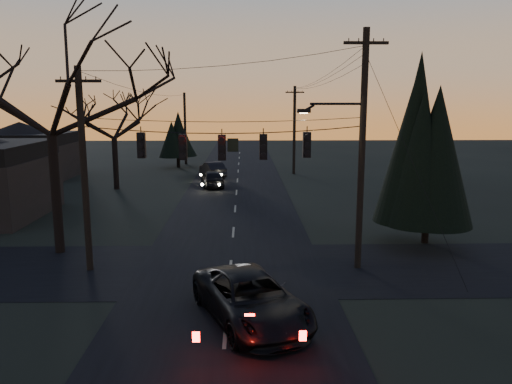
{
  "coord_description": "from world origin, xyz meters",
  "views": [
    {
      "loc": [
        0.6,
        -10.53,
        7.14
      ],
      "look_at": [
        1.07,
        8.87,
        3.57
      ],
      "focal_mm": 35.0,
      "sensor_mm": 36.0,
      "label": 1
    }
  ],
  "objects_px": {
    "sedan_oncoming_a": "(213,179)",
    "sedan_oncoming_b": "(212,170)",
    "evergreen_right": "(431,145)",
    "utility_pole_left": "(90,270)",
    "utility_pole_far_l": "(186,164)",
    "utility_pole_far_r": "(294,174)",
    "utility_pole_right": "(357,268)",
    "bare_tree_left": "(48,86)",
    "suv_near": "(251,299)"
  },
  "relations": [
    {
      "from": "utility_pole_left",
      "to": "utility_pole_far_r",
      "type": "bearing_deg",
      "value": 67.67
    },
    {
      "from": "sedan_oncoming_b",
      "to": "sedan_oncoming_a",
      "type": "bearing_deg",
      "value": 73.82
    },
    {
      "from": "utility_pole_far_r",
      "to": "utility_pole_far_l",
      "type": "relative_size",
      "value": 1.06
    },
    {
      "from": "bare_tree_left",
      "to": "utility_pole_left",
      "type": "bearing_deg",
      "value": -49.57
    },
    {
      "from": "utility_pole_far_l",
      "to": "utility_pole_right",
      "type": "bearing_deg",
      "value": -72.28
    },
    {
      "from": "utility_pole_far_r",
      "to": "evergreen_right",
      "type": "bearing_deg",
      "value": -79.93
    },
    {
      "from": "utility_pole_right",
      "to": "utility_pole_far_r",
      "type": "xyz_separation_m",
      "value": [
        0.0,
        28.0,
        0.0
      ]
    },
    {
      "from": "suv_near",
      "to": "sedan_oncoming_b",
      "type": "relative_size",
      "value": 1.28
    },
    {
      "from": "utility_pole_right",
      "to": "sedan_oncoming_a",
      "type": "height_order",
      "value": "utility_pole_right"
    },
    {
      "from": "evergreen_right",
      "to": "sedan_oncoming_a",
      "type": "relative_size",
      "value": 2.11
    },
    {
      "from": "sedan_oncoming_b",
      "to": "utility_pole_left",
      "type": "bearing_deg",
      "value": 62.38
    },
    {
      "from": "utility_pole_right",
      "to": "utility_pole_far_r",
      "type": "relative_size",
      "value": 1.18
    },
    {
      "from": "utility_pole_far_l",
      "to": "utility_pole_far_r",
      "type": "bearing_deg",
      "value": -34.82
    },
    {
      "from": "bare_tree_left",
      "to": "sedan_oncoming_a",
      "type": "distance_m",
      "value": 20.33
    },
    {
      "from": "utility_pole_left",
      "to": "utility_pole_far_l",
      "type": "xyz_separation_m",
      "value": [
        0.0,
        36.0,
        0.0
      ]
    },
    {
      "from": "utility_pole_left",
      "to": "sedan_oncoming_a",
      "type": "distance_m",
      "value": 21.0
    },
    {
      "from": "evergreen_right",
      "to": "utility_pole_far_l",
      "type": "bearing_deg",
      "value": 116.13
    },
    {
      "from": "utility_pole_far_r",
      "to": "utility_pole_left",
      "type": "bearing_deg",
      "value": -112.33
    },
    {
      "from": "suv_near",
      "to": "sedan_oncoming_b",
      "type": "height_order",
      "value": "suv_near"
    },
    {
      "from": "utility_pole_right",
      "to": "utility_pole_far_l",
      "type": "relative_size",
      "value": 1.25
    },
    {
      "from": "sedan_oncoming_a",
      "to": "sedan_oncoming_b",
      "type": "xyz_separation_m",
      "value": [
        -0.34,
        5.51,
        0.01
      ]
    },
    {
      "from": "utility_pole_left",
      "to": "utility_pole_far_l",
      "type": "bearing_deg",
      "value": 90.0
    },
    {
      "from": "suv_near",
      "to": "sedan_oncoming_b",
      "type": "bearing_deg",
      "value": 74.34
    },
    {
      "from": "bare_tree_left",
      "to": "evergreen_right",
      "type": "distance_m",
      "value": 18.25
    },
    {
      "from": "utility_pole_far_l",
      "to": "bare_tree_left",
      "type": "relative_size",
      "value": 0.72
    },
    {
      "from": "suv_near",
      "to": "sedan_oncoming_a",
      "type": "relative_size",
      "value": 1.34
    },
    {
      "from": "utility_pole_right",
      "to": "bare_tree_left",
      "type": "relative_size",
      "value": 0.9
    },
    {
      "from": "utility_pole_right",
      "to": "utility_pole_left",
      "type": "height_order",
      "value": "utility_pole_right"
    },
    {
      "from": "utility_pole_far_l",
      "to": "sedan_oncoming_a",
      "type": "relative_size",
      "value": 1.91
    },
    {
      "from": "sedan_oncoming_b",
      "to": "bare_tree_left",
      "type": "bearing_deg",
      "value": 56.4
    },
    {
      "from": "utility_pole_far_l",
      "to": "sedan_oncoming_b",
      "type": "distance_m",
      "value": 10.55
    },
    {
      "from": "evergreen_right",
      "to": "utility_pole_far_r",
      "type": "bearing_deg",
      "value": 100.07
    },
    {
      "from": "bare_tree_left",
      "to": "evergreen_right",
      "type": "height_order",
      "value": "bare_tree_left"
    },
    {
      "from": "utility_pole_far_r",
      "to": "utility_pole_far_l",
      "type": "bearing_deg",
      "value": 145.18
    },
    {
      "from": "utility_pole_right",
      "to": "utility_pole_far_r",
      "type": "height_order",
      "value": "utility_pole_right"
    },
    {
      "from": "evergreen_right",
      "to": "utility_pole_left",
      "type": "bearing_deg",
      "value": -166.51
    },
    {
      "from": "utility_pole_far_l",
      "to": "sedan_oncoming_a",
      "type": "height_order",
      "value": "utility_pole_far_l"
    },
    {
      "from": "bare_tree_left",
      "to": "sedan_oncoming_a",
      "type": "xyz_separation_m",
      "value": [
        6.16,
        18.04,
        -7.08
      ]
    },
    {
      "from": "utility_pole_far_r",
      "to": "suv_near",
      "type": "bearing_deg",
      "value": -98.05
    },
    {
      "from": "utility_pole_far_r",
      "to": "sedan_oncoming_b",
      "type": "xyz_separation_m",
      "value": [
        -7.87,
        -1.88,
        0.72
      ]
    },
    {
      "from": "utility_pole_right",
      "to": "sedan_oncoming_b",
      "type": "bearing_deg",
      "value": 106.77
    },
    {
      "from": "sedan_oncoming_a",
      "to": "sedan_oncoming_b",
      "type": "distance_m",
      "value": 5.52
    },
    {
      "from": "sedan_oncoming_a",
      "to": "suv_near",
      "type": "bearing_deg",
      "value": 87.24
    },
    {
      "from": "utility_pole_far_r",
      "to": "sedan_oncoming_a",
      "type": "distance_m",
      "value": 10.58
    },
    {
      "from": "utility_pole_right",
      "to": "sedan_oncoming_b",
      "type": "distance_m",
      "value": 27.29
    },
    {
      "from": "suv_near",
      "to": "bare_tree_left",
      "type": "bearing_deg",
      "value": 117.65
    },
    {
      "from": "utility_pole_left",
      "to": "utility_pole_far_r",
      "type": "xyz_separation_m",
      "value": [
        11.5,
        28.0,
        0.0
      ]
    },
    {
      "from": "utility_pole_far_r",
      "to": "suv_near",
      "type": "distance_m",
      "value": 33.56
    },
    {
      "from": "utility_pole_far_r",
      "to": "suv_near",
      "type": "height_order",
      "value": "utility_pole_far_r"
    },
    {
      "from": "sedan_oncoming_a",
      "to": "utility_pole_far_l",
      "type": "bearing_deg",
      "value": -84.56
    }
  ]
}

